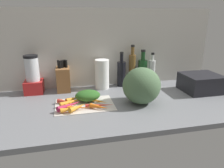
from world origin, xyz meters
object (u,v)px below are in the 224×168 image
(carrot_3, at_px, (99,101))
(bottle_3, at_px, (152,72))
(paper_towel_roll, at_px, (102,74))
(bottle_2, at_px, (142,71))
(carrot_1, at_px, (65,102))
(blender_appliance, at_px, (33,77))
(bottle_1, at_px, (132,69))
(cutting_board, at_px, (85,105))
(winter_squash, at_px, (142,86))
(dish_rack, at_px, (201,83))
(carrot_4, at_px, (70,107))
(carrot_5, at_px, (73,101))
(carrot_0, at_px, (77,108))
(carrot_6, at_px, (69,104))
(carrot_2, at_px, (78,107))
(knife_block, at_px, (63,79))
(carrot_12, at_px, (70,109))
(carrot_10, at_px, (85,97))
(bottle_0, at_px, (121,73))
(carrot_8, at_px, (70,105))
(carrot_7, at_px, (73,99))
(carrot_9, at_px, (99,107))

(carrot_3, bearing_deg, bottle_3, 32.07)
(paper_towel_roll, bearing_deg, bottle_2, 4.18)
(carrot_1, height_order, bottle_2, bottle_2)
(blender_appliance, distance_m, bottle_1, 0.76)
(cutting_board, distance_m, winter_squash, 0.38)
(dish_rack, bearing_deg, carrot_4, -172.77)
(carrot_5, relative_size, bottle_1, 0.54)
(carrot_0, xyz_separation_m, carrot_1, (-0.07, 0.10, 0.00))
(carrot_0, height_order, dish_rack, dish_rack)
(carrot_6, xyz_separation_m, blender_appliance, (-0.24, 0.30, 0.10))
(carrot_2, relative_size, knife_block, 0.51)
(carrot_5, xyz_separation_m, carrot_12, (-0.02, -0.11, -0.00))
(carrot_6, xyz_separation_m, bottle_2, (0.61, 0.32, 0.09))
(bottle_3, bearing_deg, carrot_1, -158.50)
(carrot_12, distance_m, bottle_1, 0.67)
(carrot_1, bearing_deg, carrot_3, -7.66)
(carrot_3, bearing_deg, carrot_1, 172.34)
(bottle_3, bearing_deg, carrot_5, -156.47)
(carrot_4, distance_m, bottle_3, 0.76)
(carrot_10, height_order, blender_appliance, blender_appliance)
(carrot_1, height_order, paper_towel_roll, paper_towel_roll)
(bottle_0, distance_m, bottle_1, 0.10)
(knife_block, bearing_deg, bottle_1, 2.11)
(dish_rack, bearing_deg, carrot_8, -173.50)
(carrot_0, height_order, carrot_7, carrot_7)
(carrot_2, height_order, winter_squash, winter_squash)
(carrot_7, relative_size, carrot_8, 0.64)
(carrot_6, bearing_deg, knife_block, 95.05)
(carrot_0, bearing_deg, winter_squash, 3.37)
(bottle_1, bearing_deg, bottle_0, -177.09)
(carrot_9, bearing_deg, paper_towel_roll, 77.10)
(cutting_board, xyz_separation_m, blender_appliance, (-0.34, 0.31, 0.12))
(carrot_5, relative_size, carrot_9, 1.55)
(cutting_board, xyz_separation_m, carrot_1, (-0.12, 0.03, 0.02))
(carrot_3, relative_size, carrot_9, 1.04)
(carrot_4, relative_size, carrot_6, 0.96)
(blender_appliance, relative_size, bottle_0, 1.01)
(cutting_board, height_order, winter_squash, winter_squash)
(knife_block, height_order, paper_towel_roll, knife_block)
(carrot_2, height_order, carrot_6, carrot_2)
(dish_rack, bearing_deg, carrot_5, -176.95)
(carrot_6, distance_m, paper_towel_roll, 0.41)
(bottle_0, bearing_deg, carrot_12, -135.60)
(carrot_10, bearing_deg, bottle_1, 30.20)
(carrot_7, distance_m, knife_block, 0.26)
(cutting_board, bearing_deg, carrot_3, 0.93)
(bottle_1, height_order, bottle_3, bottle_1)
(cutting_board, bearing_deg, blender_appliance, 137.97)
(carrot_6, relative_size, bottle_3, 0.53)
(carrot_0, relative_size, carrot_3, 1.30)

